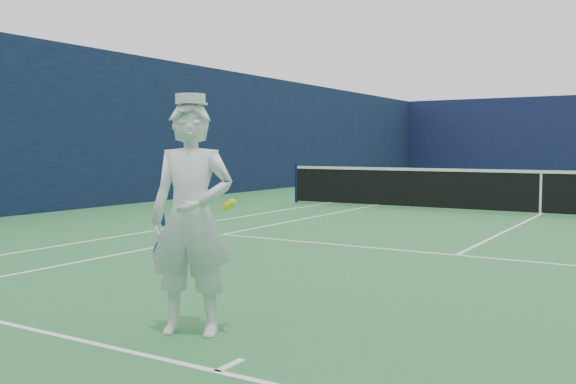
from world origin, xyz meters
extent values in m
plane|color=#2A6F38|center=(0.00, 0.00, 0.00)|extent=(80.00, 80.00, 0.00)
cube|color=white|center=(0.00, -11.88, 0.00)|extent=(11.03, 0.06, 0.01)
cube|color=white|center=(-5.49, 0.00, 0.00)|extent=(0.06, 23.83, 0.01)
cube|color=white|center=(-4.12, 0.00, 0.00)|extent=(0.06, 23.77, 0.01)
cube|color=white|center=(0.00, -6.40, 0.00)|extent=(8.23, 0.06, 0.01)
cube|color=white|center=(0.00, 0.00, 0.00)|extent=(0.06, 12.80, 0.01)
cube|color=white|center=(0.00, -11.73, 0.00)|extent=(0.06, 0.30, 0.01)
cube|color=#0E1835|center=(-10.00, 0.00, 2.00)|extent=(0.12, 36.12, 4.00)
cylinder|color=#141E4C|center=(-6.40, 0.00, 0.54)|extent=(0.09, 0.09, 1.07)
cube|color=black|center=(0.00, 0.00, 0.50)|extent=(12.79, 0.02, 0.92)
cube|color=white|center=(0.00, 0.00, 0.97)|extent=(12.79, 0.04, 0.07)
cube|color=white|center=(0.00, 0.00, 0.47)|extent=(0.05, 0.03, 0.94)
imported|color=white|center=(-0.73, -11.26, 0.94)|extent=(0.81, 0.68, 1.89)
cylinder|color=white|center=(-0.73, -11.26, 1.91)|extent=(0.24, 0.24, 0.08)
cube|color=white|center=(-0.78, -11.14, 1.88)|extent=(0.20, 0.16, 0.02)
cylinder|color=navy|center=(-1.02, -11.29, 0.98)|extent=(0.07, 0.10, 0.22)
cube|color=#203FAE|center=(-1.02, -11.23, 0.80)|extent=(0.03, 0.03, 0.14)
torus|color=#203FAE|center=(-1.06, -11.18, 0.59)|extent=(0.31, 0.20, 0.29)
cube|color=beige|center=(-1.06, -11.18, 0.59)|extent=(0.21, 0.09, 0.30)
sphere|color=#F1F51B|center=(-0.53, -11.07, 1.04)|extent=(0.07, 0.07, 0.07)
sphere|color=#F1F51B|center=(-0.49, -11.03, 1.07)|extent=(0.07, 0.07, 0.07)
camera|label=1|loc=(2.62, -15.25, 1.52)|focal=40.00mm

